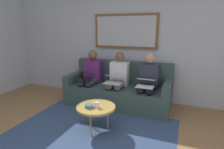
{
  "coord_description": "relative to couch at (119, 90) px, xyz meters",
  "views": [
    {
      "loc": [
        -1.32,
        1.64,
        1.64
      ],
      "look_at": [
        0.0,
        -1.7,
        0.75
      ],
      "focal_mm": 30.7,
      "sensor_mm": 36.0,
      "label": 1
    }
  ],
  "objects": [
    {
      "name": "person_left",
      "position": [
        -0.64,
        0.07,
        0.3
      ],
      "size": [
        0.38,
        0.58,
        1.14
      ],
      "color": "#2D3342",
      "rests_on": "couch"
    },
    {
      "name": "area_rug",
      "position": [
        0.0,
        1.27,
        -0.31
      ],
      "size": [
        2.6,
        1.8,
        0.01
      ],
      "primitive_type": "cube",
      "color": "#33476B",
      "rests_on": "ground_plane"
    },
    {
      "name": "coffee_table",
      "position": [
        -0.04,
        1.22,
        0.09
      ],
      "size": [
        0.63,
        0.63,
        0.42
      ],
      "color": "tan",
      "rests_on": "ground_plane"
    },
    {
      "name": "bowl",
      "position": [
        0.05,
        1.28,
        0.12
      ],
      "size": [
        0.14,
        0.14,
        0.05
      ],
      "primitive_type": "cylinder",
      "color": "slate",
      "rests_on": "coffee_table"
    },
    {
      "name": "laptop_silver",
      "position": [
        0.0,
        0.31,
        0.32
      ],
      "size": [
        0.34,
        0.36,
        0.15
      ],
      "color": "silver"
    },
    {
      "name": "laptop_white",
      "position": [
        -0.64,
        0.31,
        0.32
      ],
      "size": [
        0.32,
        0.34,
        0.15
      ],
      "color": "white"
    },
    {
      "name": "person_right",
      "position": [
        0.64,
        0.07,
        0.3
      ],
      "size": [
        0.38,
        0.58,
        1.14
      ],
      "color": "#66236B",
      "rests_on": "couch"
    },
    {
      "name": "framed_mirror",
      "position": [
        0.0,
        -0.39,
        1.24
      ],
      "size": [
        1.45,
        0.05,
        0.75
      ],
      "color": "brown"
    },
    {
      "name": "couch",
      "position": [
        0.0,
        0.0,
        0.0
      ],
      "size": [
        2.2,
        0.9,
        0.9
      ],
      "color": "#384C47",
      "rests_on": "ground_plane"
    },
    {
      "name": "laptop_black",
      "position": [
        0.64,
        0.32,
        0.31
      ],
      "size": [
        0.31,
        0.33,
        0.14
      ],
      "color": "black"
    },
    {
      "name": "cup",
      "position": [
        -0.07,
        1.24,
        0.14
      ],
      "size": [
        0.07,
        0.07,
        0.09
      ],
      "primitive_type": "cylinder",
      "color": "silver",
      "rests_on": "coffee_table"
    },
    {
      "name": "wall_rear",
      "position": [
        0.0,
        -0.48,
        0.99
      ],
      "size": [
        6.0,
        0.12,
        2.6
      ],
      "primitive_type": "cube",
      "color": "#B7BCC6",
      "rests_on": "ground_plane"
    },
    {
      "name": "person_middle",
      "position": [
        0.0,
        0.07,
        0.3
      ],
      "size": [
        0.38,
        0.58,
        1.14
      ],
      "color": "silver",
      "rests_on": "couch"
    }
  ]
}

